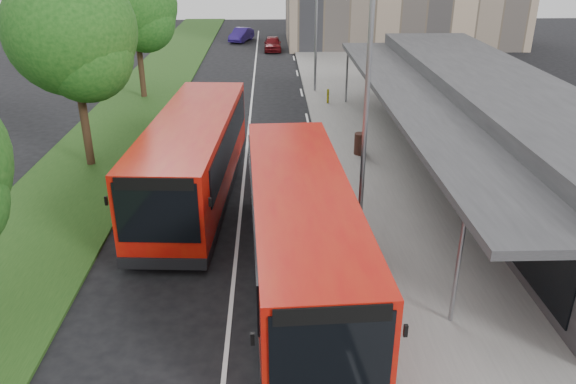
% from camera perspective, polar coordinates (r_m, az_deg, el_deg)
% --- Properties ---
extents(ground, '(120.00, 120.00, 0.00)m').
position_cam_1_polar(ground, '(17.80, -5.43, -7.72)').
color(ground, black).
rests_on(ground, ground).
extents(pavement, '(5.00, 80.00, 0.15)m').
position_cam_1_polar(pavement, '(36.61, 5.83, 9.40)').
color(pavement, slate).
rests_on(pavement, ground).
extents(grass_verge, '(5.00, 80.00, 0.10)m').
position_cam_1_polar(grass_verge, '(37.21, -14.69, 8.93)').
color(grass_verge, '#1B3F14').
rests_on(grass_verge, ground).
extents(lane_centre_line, '(0.12, 70.00, 0.01)m').
position_cam_1_polar(lane_centre_line, '(31.53, -3.96, 6.88)').
color(lane_centre_line, silver).
rests_on(lane_centre_line, ground).
extents(kerb_dashes, '(0.12, 56.00, 0.01)m').
position_cam_1_polar(kerb_dashes, '(35.41, 1.65, 8.88)').
color(kerb_dashes, silver).
rests_on(kerb_dashes, ground).
extents(station_building, '(7.70, 26.00, 4.00)m').
position_cam_1_polar(station_building, '(26.08, 20.13, 6.39)').
color(station_building, '#2E2F31').
rests_on(station_building, ground).
extents(tree_mid, '(5.40, 5.40, 8.68)m').
position_cam_1_polar(tree_mid, '(25.76, -21.07, 14.25)').
color(tree_mid, '#352415').
rests_on(tree_mid, ground).
extents(tree_far, '(5.21, 5.21, 8.37)m').
position_cam_1_polar(tree_far, '(37.26, -15.28, 17.32)').
color(tree_far, '#352415').
rests_on(tree_far, ground).
extents(lamp_post_near, '(1.44, 0.28, 8.00)m').
position_cam_1_polar(lamp_post_near, '(17.95, 7.71, 8.93)').
color(lamp_post_near, gray).
rests_on(lamp_post_near, pavement).
extents(lamp_post_far, '(1.44, 0.28, 8.00)m').
position_cam_1_polar(lamp_post_far, '(37.48, 2.75, 17.07)').
color(lamp_post_far, gray).
rests_on(lamp_post_far, pavement).
extents(bus_main, '(3.46, 11.53, 3.23)m').
position_cam_1_polar(bus_main, '(16.21, 1.32, -4.28)').
color(bus_main, '#B01A09').
rests_on(bus_main, ground).
extents(bus_second, '(3.67, 11.75, 3.28)m').
position_cam_1_polar(bus_second, '(22.07, -9.50, 3.46)').
color(bus_second, '#B01A09').
rests_on(bus_second, ground).
extents(litter_bin, '(0.70, 0.70, 1.01)m').
position_cam_1_polar(litter_bin, '(26.61, 7.34, 4.89)').
color(litter_bin, '#311A14').
rests_on(litter_bin, pavement).
extents(bollard, '(0.14, 0.14, 0.87)m').
position_cam_1_polar(bollard, '(35.14, 4.07, 9.69)').
color(bollard, yellow).
rests_on(bollard, pavement).
extents(car_near, '(1.55, 3.84, 1.31)m').
position_cam_1_polar(car_near, '(53.41, -1.58, 14.84)').
color(car_near, '#5F0D12').
rests_on(car_near, ground).
extents(car_far, '(2.54, 4.23, 1.32)m').
position_cam_1_polar(car_far, '(58.75, -4.76, 15.64)').
color(car_far, navy).
rests_on(car_far, ground).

